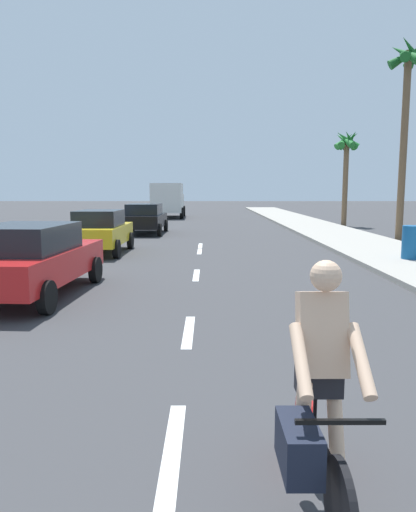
# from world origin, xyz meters

# --- Properties ---
(ground_plane) EXTENTS (160.00, 160.00, 0.00)m
(ground_plane) POSITION_xyz_m (0.00, 20.00, 0.00)
(ground_plane) COLOR #38383A
(sidewalk_strip) EXTENTS (3.60, 80.00, 0.14)m
(sidewalk_strip) POSITION_xyz_m (6.75, 22.00, 0.07)
(sidewalk_strip) COLOR #9E998E
(sidewalk_strip) RESTS_ON ground
(lane_stripe_2) EXTENTS (0.16, 1.80, 0.01)m
(lane_stripe_2) POSITION_xyz_m (0.00, 6.48, 0.00)
(lane_stripe_2) COLOR white
(lane_stripe_2) RESTS_ON ground
(lane_stripe_3) EXTENTS (0.16, 1.80, 0.01)m
(lane_stripe_3) POSITION_xyz_m (0.00, 10.11, 0.00)
(lane_stripe_3) COLOR white
(lane_stripe_3) RESTS_ON ground
(lane_stripe_4) EXTENTS (0.16, 1.80, 0.01)m
(lane_stripe_4) POSITION_xyz_m (0.00, 15.31, 0.00)
(lane_stripe_4) COLOR white
(lane_stripe_4) RESTS_ON ground
(lane_stripe_5) EXTENTS (0.16, 1.80, 0.01)m
(lane_stripe_5) POSITION_xyz_m (0.00, 20.42, 0.00)
(lane_stripe_5) COLOR white
(lane_stripe_5) RESTS_ON ground
(lane_stripe_6) EXTENTS (0.16, 1.80, 0.01)m
(lane_stripe_6) POSITION_xyz_m (0.00, 22.11, 0.00)
(lane_stripe_6) COLOR white
(lane_stripe_6) RESTS_ON ground
(cyclist) EXTENTS (0.62, 1.71, 1.82)m
(cyclist) POSITION_xyz_m (1.08, 5.71, 0.83)
(cyclist) COLOR black
(cyclist) RESTS_ON ground
(parked_car_red) EXTENTS (2.31, 4.66, 1.57)m
(parked_car_red) POSITION_xyz_m (-3.54, 12.73, 0.84)
(parked_car_red) COLOR red
(parked_car_red) RESTS_ON ground
(parked_car_yellow) EXTENTS (1.88, 3.97, 1.57)m
(parked_car_yellow) POSITION_xyz_m (-3.57, 19.80, 0.84)
(parked_car_yellow) COLOR gold
(parked_car_yellow) RESTS_ON ground
(parked_car_black) EXTENTS (2.10, 4.44, 1.57)m
(parked_car_black) POSITION_xyz_m (-2.99, 27.63, 0.84)
(parked_car_black) COLOR black
(parked_car_black) RESTS_ON ground
(delivery_truck) EXTENTS (2.74, 6.27, 2.80)m
(delivery_truck) POSITION_xyz_m (-2.99, 42.33, 1.50)
(delivery_truck) COLOR beige
(delivery_truck) RESTS_ON ground
(palm_tree_far) EXTENTS (1.74, 1.98, 8.82)m
(palm_tree_far) POSITION_xyz_m (8.92, 24.07, 6.75)
(palm_tree_far) COLOR brown
(palm_tree_far) RESTS_ON ground
(palm_tree_distant) EXTENTS (1.64, 1.88, 6.05)m
(palm_tree_distant) POSITION_xyz_m (8.98, 33.03, 4.78)
(palm_tree_distant) COLOR brown
(palm_tree_distant) RESTS_ON ground
(trash_bin_far) EXTENTS (0.60, 0.60, 1.04)m
(trash_bin_far) POSITION_xyz_m (6.72, 17.45, 0.66)
(trash_bin_far) COLOR #14518C
(trash_bin_far) RESTS_ON sidewalk_strip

